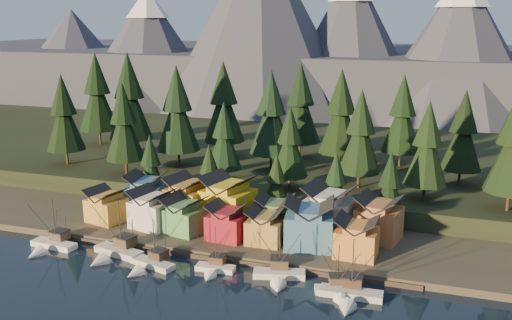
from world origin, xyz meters
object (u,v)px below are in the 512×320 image
(boat_0, at_px, (49,239))
(house_back_1, at_px, (189,196))
(boat_4, at_px, (279,268))
(boat_6, at_px, (351,289))
(boat_1, at_px, (114,245))
(house_back_0, at_px, (146,192))
(boat_5, at_px, (339,285))
(house_front_1, at_px, (152,207))
(boat_3, at_px, (214,263))
(boat_2, at_px, (148,259))
(house_front_0, at_px, (106,204))

(boat_0, xyz_separation_m, house_back_1, (21.55, 23.22, 4.65))
(boat_4, relative_size, boat_6, 0.96)
(boat_0, height_order, boat_6, boat_6)
(boat_1, relative_size, house_back_0, 1.35)
(house_back_0, bearing_deg, boat_4, -35.43)
(boat_5, bearing_deg, house_back_1, 130.68)
(boat_1, height_order, house_back_0, boat_1)
(boat_0, xyz_separation_m, house_front_1, (16.25, 15.18, 3.95))
(boat_3, distance_m, house_front_1, 25.93)
(boat_6, xyz_separation_m, house_back_0, (-54.05, 26.28, 4.42))
(boat_0, distance_m, boat_2, 24.55)
(boat_0, relative_size, house_front_0, 1.26)
(house_front_0, bearing_deg, boat_1, -39.92)
(house_back_0, bearing_deg, boat_0, -118.23)
(boat_6, height_order, house_front_0, boat_6)
(boat_0, bearing_deg, boat_4, 6.90)
(house_front_0, distance_m, house_back_0, 10.59)
(boat_2, height_order, boat_6, boat_6)
(boat_0, bearing_deg, boat_3, 5.98)
(boat_2, relative_size, boat_3, 1.10)
(house_front_1, height_order, house_back_1, house_back_1)
(boat_4, xyz_separation_m, house_front_0, (-45.70, 13.65, 3.34))
(boat_4, bearing_deg, boat_3, 170.61)
(boat_2, xyz_separation_m, house_back_0, (-14.63, 25.95, 4.52))
(boat_0, distance_m, house_back_0, 26.41)
(boat_1, height_order, house_front_0, boat_1)
(house_back_0, distance_m, house_back_1, 11.74)
(boat_6, relative_size, house_front_1, 1.23)
(boat_0, height_order, house_front_1, boat_0)
(boat_1, distance_m, house_back_1, 23.64)
(boat_3, bearing_deg, house_front_0, 152.39)
(boat_6, bearing_deg, house_back_0, 152.01)
(boat_4, bearing_deg, house_back_1, 128.81)
(boat_5, relative_size, house_back_1, 0.90)
(boat_1, distance_m, boat_6, 48.89)
(boat_0, relative_size, boat_2, 1.08)
(boat_2, relative_size, boat_6, 0.88)
(boat_2, height_order, boat_3, boat_2)
(boat_0, bearing_deg, house_front_0, 79.42)
(boat_3, xyz_separation_m, house_back_0, (-27.40, 23.59, 4.57))
(boat_3, relative_size, boat_4, 0.83)
(boat_0, bearing_deg, house_back_0, 72.96)
(house_front_1, distance_m, house_back_1, 9.66)
(boat_5, distance_m, boat_6, 2.52)
(boat_2, distance_m, boat_5, 37.22)
(house_back_0, bearing_deg, boat_2, -66.62)
(boat_3, height_order, house_front_1, house_front_1)
(boat_1, distance_m, house_front_0, 18.18)
(boat_3, xyz_separation_m, boat_4, (12.73, 0.98, 0.31))
(house_front_1, height_order, house_back_0, house_back_0)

